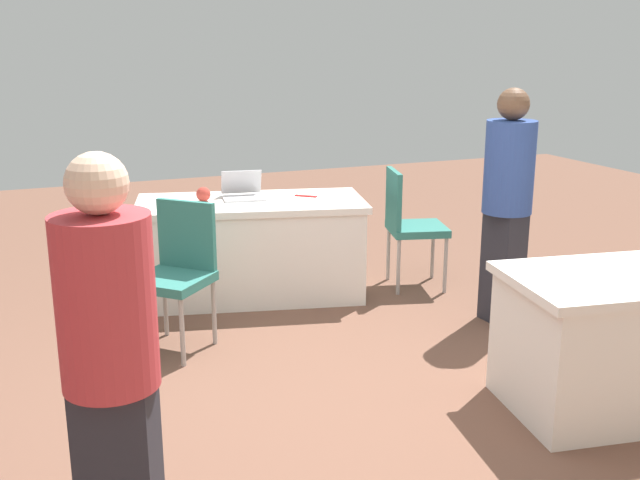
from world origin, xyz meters
The scene contains 9 objects.
ground_plane centered at (0.00, 0.00, 0.00)m, with size 14.40×14.40×0.00m, color brown.
table_foreground centered at (-0.21, -1.92, 0.38)m, with size 1.87×1.17×0.76m.
chair_near_front centered at (0.52, -1.12, 0.55)m, with size 0.62×0.62×0.95m.
chair_tucked_left centered at (-1.44, -1.65, 0.56)m, with size 0.54×0.54×0.96m.
person_presenter centered at (1.16, 0.97, 0.89)m, with size 0.45×0.45×1.61m.
person_attendee_browsing centered at (-1.69, -0.71, 0.92)m, with size 0.37×0.37×1.65m.
laptop_silver centered at (-0.19, -2.02, 0.80)m, with size 0.36×0.34×0.21m.
yarn_ball centered at (0.13, -2.02, 0.82)m, with size 0.11×0.11×0.11m, color #B2382D.
scissors_red centered at (-0.66, -1.90, 0.77)m, with size 0.18×0.04×0.01m, color red.
Camera 1 is at (1.38, 3.49, 1.96)m, focal length 42.00 mm.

